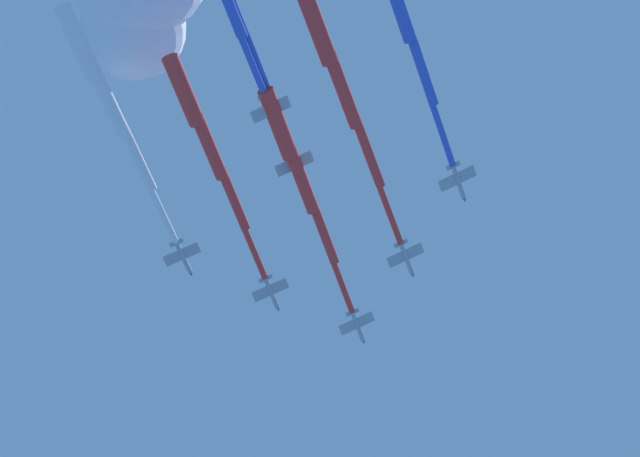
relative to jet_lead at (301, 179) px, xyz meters
name	(u,v)px	position (x,y,z in m)	size (l,w,h in m)	color
jet_lead	(301,179)	(0.00, 0.00, 0.00)	(59.22, 38.55, 4.39)	#9EA3AD
jet_port_inner	(208,145)	(2.70, -20.58, 1.14)	(57.69, 37.64, 4.34)	#9EA3AD
jet_starboard_inner	(341,88)	(22.60, 3.37, -0.33)	(62.13, 42.34, 4.34)	#9EA3AD
jet_port_mid	(108,101)	(7.17, -42.76, 2.98)	(58.87, 39.14, 4.31)	#9EA3AD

